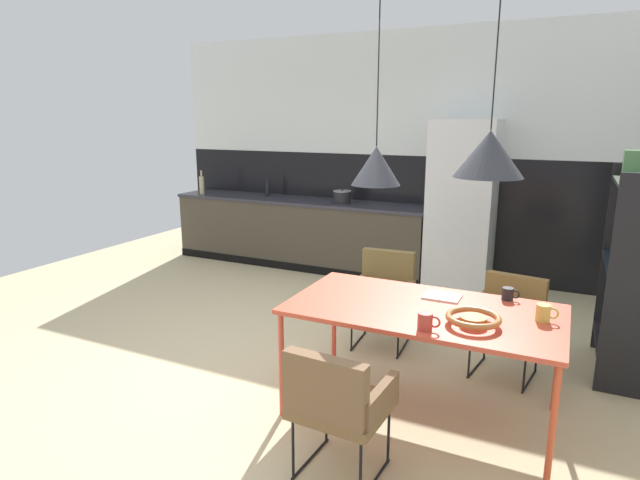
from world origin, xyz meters
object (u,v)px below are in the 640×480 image
open_book (442,296)px  mug_wide_latte (544,313)px  dining_table (423,314)px  armchair_head_of_table (336,397)px  armchair_facing_counter (510,312)px  bottle_wine_green (202,185)px  cooking_pot (342,197)px  open_shelf_unit (627,262)px  pendant_lamp_over_table_near (376,165)px  pendant_lamp_over_table_far (489,154)px  armchair_by_stool (384,288)px  mug_glass_clear (426,321)px  bottle_vinegar_dark (268,189)px  mug_short_terracotta (508,294)px  fruit_bowl (473,319)px  refrigerator_column (462,205)px

open_book → mug_wide_latte: (0.64, -0.16, 0.05)m
dining_table → armchair_head_of_table: size_ratio=2.20×
dining_table → mug_wide_latte: mug_wide_latte is taller
armchair_facing_counter → bottle_wine_green: (-4.30, 1.81, 0.52)m
cooking_pot → open_shelf_unit: (2.99, -1.55, -0.09)m
open_book → pendant_lamp_over_table_near: bearing=-148.4°
mug_wide_latte → pendant_lamp_over_table_far: bearing=-161.8°
armchair_by_stool → pendant_lamp_over_table_far: size_ratio=0.62×
mug_glass_clear → bottle_vinegar_dark: bearing=132.9°
open_shelf_unit → mug_wide_latte: bearing=-23.3°
armchair_facing_counter → cooking_pot: cooking_pot is taller
mug_glass_clear → dining_table: bearing=106.5°
mug_wide_latte → dining_table: bearing=-173.2°
open_shelf_unit → pendant_lamp_over_table_near: 2.14m
open_shelf_unit → dining_table: bearing=-43.9°
mug_glass_clear → pendant_lamp_over_table_near: bearing=142.2°
mug_short_terracotta → bottle_vinegar_dark: bottle_vinegar_dark is taller
mug_glass_clear → armchair_facing_counter: bearing=74.1°
fruit_bowl → mug_short_terracotta: bearing=76.4°
cooking_pot → pendant_lamp_over_table_far: 3.63m
bottle_wine_green → pendant_lamp_over_table_near: bearing=-37.4°
fruit_bowl → mug_short_terracotta: 0.56m
dining_table → bottle_wine_green: bearing=145.2°
refrigerator_column → armchair_head_of_table: bearing=-88.6°
bottle_wine_green → fruit_bowl: bearing=-34.2°
armchair_by_stool → bottle_vinegar_dark: bottle_vinegar_dark is taller
armchair_facing_counter → mug_glass_clear: 1.30m
open_book → refrigerator_column: bearing=98.5°
dining_table → pendant_lamp_over_table_near: bearing=-179.0°
pendant_lamp_over_table_near → fruit_bowl: bearing=-13.0°
dining_table → armchair_by_stool: (-0.59, 0.97, -0.21)m
open_book → cooking_pot: (-1.85, 2.57, 0.21)m
mug_short_terracotta → pendant_lamp_over_table_near: pendant_lamp_over_table_near is taller
armchair_facing_counter → open_book: (-0.39, -0.62, 0.26)m
fruit_bowl → mug_wide_latte: size_ratio=2.49×
armchair_head_of_table → cooking_pot: 4.00m
open_shelf_unit → bottle_wine_green: bearing=-105.7°
fruit_bowl → bottle_vinegar_dark: 4.49m
armchair_facing_counter → open_shelf_unit: (0.76, 0.40, 0.38)m
dining_table → bottle_vinegar_dark: (-2.93, 2.92, 0.28)m
fruit_bowl → mug_short_terracotta: (0.13, 0.54, 0.00)m
refrigerator_column → bottle_vinegar_dark: 2.61m
pendant_lamp_over_table_far → bottle_wine_green: bearing=147.1°
open_book → mug_glass_clear: 0.60m
open_shelf_unit → open_book: bearing=-48.4°
open_book → open_shelf_unit: size_ratio=0.14×
mug_short_terracotta → bottle_vinegar_dark: bearing=143.3°
refrigerator_column → mug_glass_clear: 3.24m
open_shelf_unit → pendant_lamp_over_table_near: (-1.55, -1.26, 0.76)m
armchair_facing_counter → cooking_pot: (-2.23, 1.95, 0.47)m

